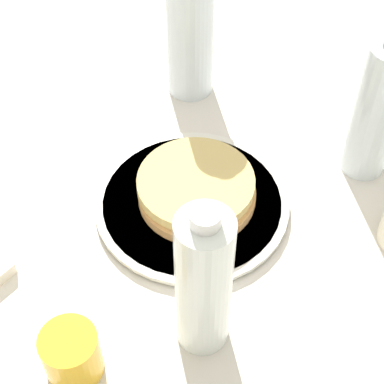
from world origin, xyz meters
name	(u,v)px	position (x,y,z in m)	size (l,w,h in m)	color
ground_plane	(186,202)	(0.00, 0.00, 0.00)	(4.00, 4.00, 0.00)	silver
plate	(192,203)	(0.01, -0.01, 0.01)	(0.29, 0.29, 0.01)	silver
pancake_stack	(197,190)	(0.02, 0.00, 0.03)	(0.18, 0.18, 0.04)	#B28848
juice_glass	(72,355)	(-0.08, -0.29, 0.04)	(0.07, 0.07, 0.07)	yellow
water_bottle_near	(190,32)	(-0.04, 0.26, 0.12)	(0.08, 0.08, 0.25)	silver
water_bottle_mid	(203,283)	(0.06, -0.21, 0.12)	(0.07, 0.07, 0.25)	silver
water_bottle_far	(377,111)	(0.26, 0.13, 0.12)	(0.07, 0.07, 0.25)	silver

